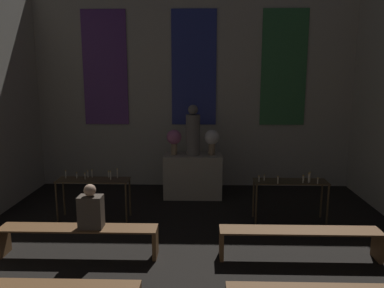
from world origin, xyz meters
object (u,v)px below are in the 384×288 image
(flower_vase_right, at_px, (212,139))
(altar, at_px, (193,176))
(statue, at_px, (193,132))
(flower_vase_left, at_px, (174,139))
(candle_rack_right, at_px, (290,186))
(pew_back_right, at_px, (300,237))
(candle_rack_left, at_px, (93,185))
(person_seated, at_px, (91,209))
(pew_back_left, at_px, (79,234))

(flower_vase_right, bearing_deg, altar, 180.00)
(statue, relative_size, flower_vase_left, 1.98)
(flower_vase_left, xyz_separation_m, candle_rack_right, (2.30, -1.41, -0.66))
(flower_vase_left, bearing_deg, flower_vase_right, 0.00)
(candle_rack_right, height_order, pew_back_right, candle_rack_right)
(flower_vase_right, xyz_separation_m, candle_rack_left, (-2.30, -1.41, -0.66))
(altar, relative_size, person_seated, 1.91)
(altar, bearing_deg, candle_rack_left, -143.17)
(person_seated, bearing_deg, flower_vase_left, 70.06)
(candle_rack_left, xyz_separation_m, person_seated, (0.40, -1.50, 0.07))
(statue, bearing_deg, flower_vase_left, 180.00)
(flower_vase_left, height_order, person_seated, flower_vase_left)
(statue, distance_m, candle_rack_left, 2.48)
(flower_vase_left, bearing_deg, altar, 0.00)
(flower_vase_left, bearing_deg, pew_back_left, -113.48)
(pew_back_right, bearing_deg, pew_back_left, 180.00)
(candle_rack_right, xyz_separation_m, person_seated, (-3.36, -1.50, 0.07))
(altar, relative_size, pew_back_left, 0.54)
(statue, xyz_separation_m, candle_rack_right, (1.88, -1.41, -0.81))
(altar, bearing_deg, candle_rack_right, -36.92)
(candle_rack_left, xyz_separation_m, pew_back_left, (0.19, -1.50, -0.34))
(statue, relative_size, person_seated, 1.65)
(flower_vase_right, xyz_separation_m, person_seated, (-1.90, -2.91, -0.60))
(statue, distance_m, person_seated, 3.35)
(candle_rack_left, xyz_separation_m, candle_rack_right, (3.76, -0.01, -0.00))
(person_seated, bearing_deg, candle_rack_left, 104.82)
(candle_rack_right, relative_size, pew_back_left, 0.57)
(flower_vase_left, distance_m, candle_rack_left, 2.13)
(candle_rack_left, relative_size, person_seated, 2.01)
(flower_vase_right, distance_m, pew_back_right, 3.32)
(candle_rack_right, relative_size, pew_back_right, 0.57)
(flower_vase_right, relative_size, candle_rack_left, 0.41)
(pew_back_left, distance_m, pew_back_right, 3.38)
(flower_vase_left, relative_size, pew_back_right, 0.24)
(candle_rack_left, height_order, person_seated, person_seated)
(statue, xyz_separation_m, person_seated, (-1.48, -2.91, -0.74))
(flower_vase_left, xyz_separation_m, pew_back_right, (2.11, -2.91, -1.00))
(altar, relative_size, candle_rack_left, 0.95)
(statue, xyz_separation_m, candle_rack_left, (-1.88, -1.41, -0.81))
(flower_vase_right, bearing_deg, person_seated, -123.22)
(flower_vase_right, relative_size, person_seated, 0.83)
(altar, relative_size, pew_back_right, 0.54)
(pew_back_right, bearing_deg, person_seated, 180.00)
(flower_vase_right, relative_size, candle_rack_right, 0.41)
(pew_back_left, distance_m, person_seated, 0.46)
(altar, height_order, pew_back_right, altar)
(candle_rack_right, distance_m, pew_back_left, 3.88)
(statue, relative_size, candle_rack_left, 0.82)
(pew_back_left, height_order, person_seated, person_seated)
(statue, bearing_deg, pew_back_right, -59.86)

